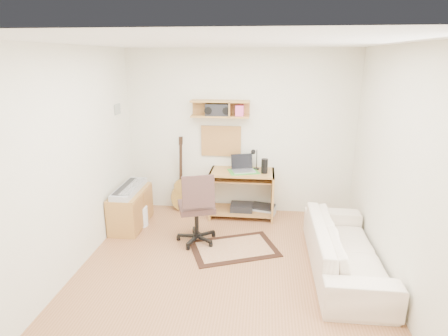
# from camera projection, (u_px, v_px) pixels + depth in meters

# --- Properties ---
(floor) EXTENTS (3.60, 4.00, 0.01)m
(floor) POSITION_uv_depth(u_px,v_px,m) (227.00, 276.00, 4.37)
(floor) COLOR #A56D44
(floor) RESTS_ON ground
(ceiling) EXTENTS (3.60, 4.00, 0.01)m
(ceiling) POSITION_uv_depth(u_px,v_px,m) (228.00, 42.00, 3.61)
(ceiling) COLOR white
(ceiling) RESTS_ON ground
(back_wall) EXTENTS (3.60, 0.01, 2.60)m
(back_wall) POSITION_uv_depth(u_px,v_px,m) (240.00, 133.00, 5.90)
(back_wall) COLOR silver
(back_wall) RESTS_ON ground
(left_wall) EXTENTS (0.01, 4.00, 2.60)m
(left_wall) POSITION_uv_depth(u_px,v_px,m) (68.00, 165.00, 4.18)
(left_wall) COLOR silver
(left_wall) RESTS_ON ground
(right_wall) EXTENTS (0.01, 4.00, 2.60)m
(right_wall) POSITION_uv_depth(u_px,v_px,m) (402.00, 175.00, 3.80)
(right_wall) COLOR silver
(right_wall) RESTS_ON ground
(wall_shelf) EXTENTS (0.90, 0.25, 0.26)m
(wall_shelf) POSITION_uv_depth(u_px,v_px,m) (220.00, 109.00, 5.69)
(wall_shelf) COLOR #B98541
(wall_shelf) RESTS_ON back_wall
(cork_board) EXTENTS (0.64, 0.03, 0.49)m
(cork_board) POSITION_uv_depth(u_px,v_px,m) (221.00, 141.00, 5.94)
(cork_board) COLOR tan
(cork_board) RESTS_ON back_wall
(wall_photo) EXTENTS (0.02, 0.20, 0.15)m
(wall_photo) POSITION_uv_depth(u_px,v_px,m) (117.00, 109.00, 5.48)
(wall_photo) COLOR #4C8CBF
(wall_photo) RESTS_ON left_wall
(desk) EXTENTS (1.00, 0.55, 0.75)m
(desk) POSITION_uv_depth(u_px,v_px,m) (242.00, 194.00, 5.89)
(desk) COLOR #B98541
(desk) RESTS_ON floor
(laptop) EXTENTS (0.43, 0.43, 0.26)m
(laptop) POSITION_uv_depth(u_px,v_px,m) (244.00, 164.00, 5.72)
(laptop) COLOR silver
(laptop) RESTS_ON desk
(speaker) EXTENTS (0.10, 0.10, 0.23)m
(speaker) POSITION_uv_depth(u_px,v_px,m) (265.00, 166.00, 5.67)
(speaker) COLOR black
(speaker) RESTS_ON desk
(desk_lamp) EXTENTS (0.11, 0.11, 0.33)m
(desk_lamp) POSITION_uv_depth(u_px,v_px,m) (257.00, 159.00, 5.85)
(desk_lamp) COLOR black
(desk_lamp) RESTS_ON desk
(pencil_cup) EXTENTS (0.07, 0.07, 0.10)m
(pencil_cup) POSITION_uv_depth(u_px,v_px,m) (264.00, 167.00, 5.83)
(pencil_cup) COLOR #334E9A
(pencil_cup) RESTS_ON desk
(boombox) EXTENTS (0.37, 0.17, 0.19)m
(boombox) POSITION_uv_depth(u_px,v_px,m) (218.00, 110.00, 5.69)
(boombox) COLOR black
(boombox) RESTS_ON wall_shelf
(rug) EXTENTS (1.30, 1.09, 0.01)m
(rug) POSITION_uv_depth(u_px,v_px,m) (234.00, 248.00, 4.96)
(rug) COLOR #C6B184
(rug) RESTS_ON floor
(task_chair) EXTENTS (0.67, 0.67, 1.03)m
(task_chair) POSITION_uv_depth(u_px,v_px,m) (196.00, 207.00, 5.02)
(task_chair) COLOR #3B2723
(task_chair) RESTS_ON floor
(cabinet) EXTENTS (0.40, 0.90, 0.55)m
(cabinet) POSITION_uv_depth(u_px,v_px,m) (131.00, 208.00, 5.58)
(cabinet) COLOR #B98541
(cabinet) RESTS_ON floor
(music_keyboard) EXTENTS (0.27, 0.88, 0.08)m
(music_keyboard) POSITION_uv_depth(u_px,v_px,m) (129.00, 189.00, 5.49)
(music_keyboard) COLOR #B2B5BA
(music_keyboard) RESTS_ON cabinet
(guitar) EXTENTS (0.38, 0.32, 1.24)m
(guitar) POSITION_uv_depth(u_px,v_px,m) (180.00, 175.00, 6.06)
(guitar) COLOR olive
(guitar) RESTS_ON floor
(waste_basket) EXTENTS (0.29, 0.29, 0.30)m
(waste_basket) POSITION_uv_depth(u_px,v_px,m) (140.00, 216.00, 5.62)
(waste_basket) COLOR white
(waste_basket) RESTS_ON floor
(printer) EXTENTS (0.45, 0.39, 0.15)m
(printer) POSITION_uv_depth(u_px,v_px,m) (262.00, 210.00, 6.02)
(printer) COLOR #A5A8AA
(printer) RESTS_ON floor
(sofa) EXTENTS (0.57, 1.95, 0.76)m
(sofa) POSITION_uv_depth(u_px,v_px,m) (346.00, 241.00, 4.37)
(sofa) COLOR beige
(sofa) RESTS_ON floor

